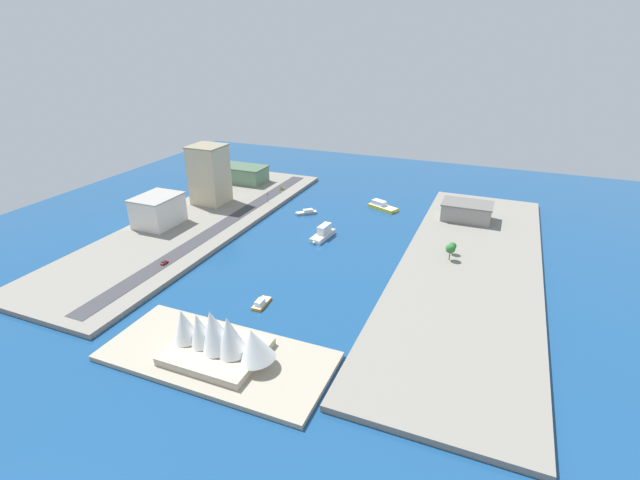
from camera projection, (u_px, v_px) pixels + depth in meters
name	position (u px, v px, depth m)	size (l,w,h in m)	color
ground_plane	(319.00, 245.00, 269.27)	(440.00, 440.00, 0.00)	navy
quay_west	(469.00, 269.00, 239.17)	(70.00, 240.00, 2.55)	gray
quay_east	(198.00, 222.00, 298.33)	(70.00, 240.00, 2.55)	gray
peninsula_point	(217.00, 356.00, 174.81)	(88.69, 39.15, 2.00)	#A89E89
road_strip	(223.00, 225.00, 290.99)	(10.34, 228.00, 0.15)	#38383D
yacht_sleek_gray	(307.00, 212.00, 315.12)	(13.82, 12.27, 3.25)	#999EA3
ferry_white_commuter	(323.00, 233.00, 277.97)	(9.24, 23.33, 7.69)	silver
water_taxi_orange	(261.00, 303.00, 209.10)	(5.24, 12.74, 3.36)	orange
ferry_yellow_fast	(382.00, 206.00, 324.39)	(23.08, 16.30, 5.31)	yellow
office_block_beige	(209.00, 174.00, 322.01)	(22.93, 22.50, 40.91)	#C6B793
carpark_squat_concrete	(467.00, 211.00, 297.42)	(31.64, 20.93, 11.28)	gray
hotel_broad_white	(158.00, 210.00, 288.05)	(23.21, 28.89, 18.76)	silver
terminal_long_green	(239.00, 173.00, 374.77)	(46.15, 22.78, 12.92)	slate
pickup_red	(164.00, 262.00, 241.12)	(2.08, 4.70, 1.73)	black
taxi_yellow_cab	(282.00, 188.00, 356.07)	(2.13, 4.31, 1.57)	black
traffic_light_waterfront	(268.00, 197.00, 327.31)	(0.36, 0.36, 6.50)	black
opera_landmark	(220.00, 338.00, 170.42)	(44.36, 28.30, 19.98)	#BCAD93
park_tree_cluster	(451.00, 248.00, 246.21)	(5.15, 12.49, 9.10)	brown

